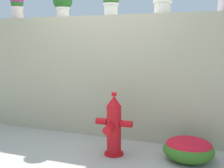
# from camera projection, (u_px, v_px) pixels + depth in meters

# --- Properties ---
(ground_plane) EXTENTS (24.00, 24.00, 0.00)m
(ground_plane) POSITION_uv_depth(u_px,v_px,m) (86.00, 153.00, 3.87)
(ground_plane) COLOR #A49F96
(stone_wall) EXTENTS (5.87, 0.40, 1.90)m
(stone_wall) POSITION_uv_depth(u_px,v_px,m) (110.00, 76.00, 4.59)
(stone_wall) COLOR tan
(stone_wall) RESTS_ON ground
(potted_plant_1) EXTENTS (0.23, 0.23, 0.39)m
(potted_plant_1) POSITION_uv_depth(u_px,v_px,m) (17.00, 6.00, 5.01)
(potted_plant_1) COLOR beige
(potted_plant_1) RESTS_ON stone_wall
(potted_plant_2) EXTENTS (0.33, 0.33, 0.43)m
(potted_plant_2) POSITION_uv_depth(u_px,v_px,m) (63.00, 1.00, 4.69)
(potted_plant_2) COLOR beige
(potted_plant_2) RESTS_ON stone_wall
(potted_plant_4) EXTENTS (0.28, 0.28, 0.37)m
(potted_plant_4) POSITION_uv_depth(u_px,v_px,m) (163.00, 1.00, 4.18)
(potted_plant_4) COLOR beige
(potted_plant_4) RESTS_ON stone_wall
(fire_hydrant) EXTENTS (0.50, 0.40, 0.85)m
(fire_hydrant) POSITION_uv_depth(u_px,v_px,m) (114.00, 127.00, 3.77)
(fire_hydrant) COLOR red
(fire_hydrant) RESTS_ON ground
(flower_bush_left) EXTENTS (0.64, 0.58, 0.31)m
(flower_bush_left) POSITION_uv_depth(u_px,v_px,m) (188.00, 148.00, 3.62)
(flower_bush_left) COLOR #366D20
(flower_bush_left) RESTS_ON ground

